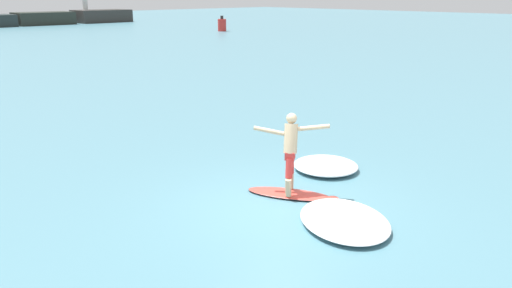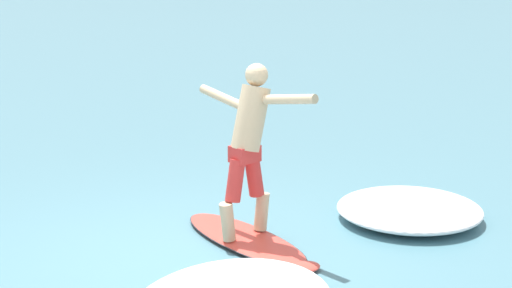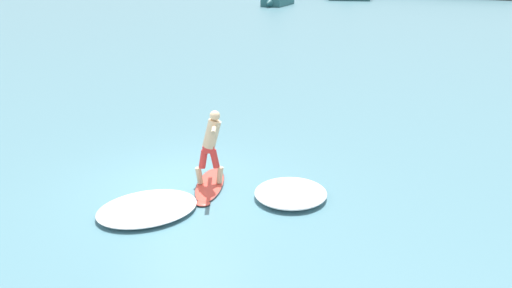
# 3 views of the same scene
# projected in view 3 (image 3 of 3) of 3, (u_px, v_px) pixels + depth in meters

# --- Properties ---
(ground_plane) EXTENTS (200.00, 200.00, 0.00)m
(ground_plane) POSITION_uv_depth(u_px,v_px,m) (185.00, 185.00, 11.23)
(ground_plane) COLOR teal
(surfboard) EXTENTS (1.39, 1.95, 0.21)m
(surfboard) POSITION_uv_depth(u_px,v_px,m) (210.00, 185.00, 11.15)
(surfboard) COLOR #DE483C
(surfboard) RESTS_ON ground
(surfer) EXTENTS (1.00, 1.34, 1.69)m
(surfer) POSITION_uv_depth(u_px,v_px,m) (211.00, 142.00, 10.83)
(surfer) COLOR #D1B088
(surfer) RESTS_ON surfboard
(wave_foam_at_tail) EXTENTS (1.59, 1.62, 0.22)m
(wave_foam_at_tail) POSITION_uv_depth(u_px,v_px,m) (291.00, 193.00, 10.60)
(wave_foam_at_tail) COLOR white
(wave_foam_at_tail) RESTS_ON ground
(wave_foam_at_nose) EXTENTS (2.36, 2.54, 0.18)m
(wave_foam_at_nose) POSITION_uv_depth(u_px,v_px,m) (147.00, 208.00, 10.01)
(wave_foam_at_nose) COLOR white
(wave_foam_at_nose) RESTS_ON ground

